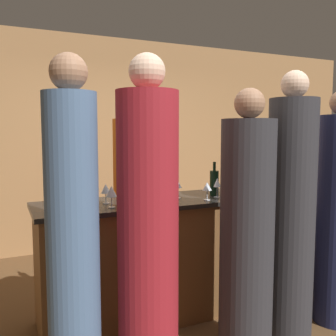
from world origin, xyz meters
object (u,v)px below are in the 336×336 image
Objects in this scene: guest_1 at (291,214)px; guest_2 at (247,233)px; guest_3 at (148,229)px; wine_bottle_1 at (86,187)px; ice_bucket at (64,193)px; bartender at (129,197)px; guest_4 at (73,238)px; wine_bottle_0 at (214,182)px.

guest_1 is 1.08× the size of guest_2.
guest_3 reaches higher than wine_bottle_1.
guest_1 is at bearing -27.01° from ice_bucket.
bartender is at bearing 103.70° from guest_2.
guest_1 reaches higher than guest_2.
guest_2 is 0.93× the size of guest_4.
guest_2 is at bearing -47.44° from wine_bottle_1.
guest_1 reaches higher than wine_bottle_1.
ice_bucket is (-1.55, 0.79, 0.15)m from guest_1.
bartender is at bearing 59.89° from guest_4.
wine_bottle_0 is at bearing 126.10° from bartender.
guest_3 is (-1.16, -0.00, 0.01)m from guest_1.
ice_bucket is (-0.73, -0.62, 0.19)m from bartender.
guest_2 is 1.41m from ice_bucket.
ice_bucket is (0.08, 0.79, 0.14)m from guest_4.
guest_3 is at bearing -78.08° from wine_bottle_1.
guest_2 is 6.62× the size of wine_bottle_1.
guest_3 reaches higher than guest_2.
wine_bottle_1 is at bearing 73.19° from guest_4.
ice_bucket is at bearing 174.41° from wine_bottle_0.
bartender is 1.52m from guest_2.
guest_2 reaches higher than ice_bucket.
guest_4 is at bearing -95.81° from ice_bucket.
guest_1 is 10.85× the size of ice_bucket.
guest_1 reaches higher than wine_bottle_0.
guest_3 is at bearing 174.40° from guest_2.
guest_4 is 10.80× the size of ice_bucket.
guest_4 is 0.80m from ice_bucket.
guest_1 reaches higher than bartender.
guest_1 is at bearing -0.08° from guest_4.
guest_3 is 0.89m from ice_bucket.
guest_2 is at bearing -5.60° from guest_3.
wine_bottle_1 reaches higher than ice_bucket.
guest_2 is at bearing 103.70° from bartender.
guest_4 is at bearing 179.47° from guest_3.
bartender is 0.94× the size of guest_3.
bartender reaches higher than guest_2.
guest_1 is 6.71× the size of wine_bottle_0.
guest_1 is 1.16m from guest_3.
wine_bottle_1 is at bearing 167.22° from wine_bottle_0.
bartender is at bearing 40.06° from ice_bucket.
wine_bottle_1 is at bearing 146.11° from guest_1.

